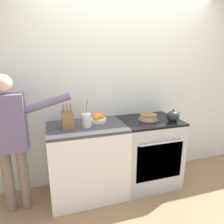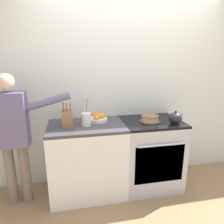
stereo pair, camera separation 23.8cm
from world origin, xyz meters
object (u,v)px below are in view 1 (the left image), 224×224
object	(u,v)px
tea_kettle	(173,116)
person_baker	(11,134)
knife_block	(68,120)
utensil_crock	(87,120)
fruit_bowl	(98,118)
layer_cake	(148,117)
stove_range	(148,151)

from	to	relation	value
tea_kettle	person_baker	distance (m)	1.88
knife_block	utensil_crock	xyz separation A→B (m)	(0.21, -0.02, -0.02)
fruit_bowl	person_baker	world-z (taller)	person_baker
knife_block	layer_cake	bearing A→B (deg)	-0.47
knife_block	person_baker	xyz separation A→B (m)	(-0.59, -0.02, -0.10)
fruit_bowl	stove_range	bearing A→B (deg)	-10.34
stove_range	utensil_crock	bearing A→B (deg)	-177.78
utensil_crock	tea_kettle	bearing A→B (deg)	-6.90
stove_range	tea_kettle	xyz separation A→B (m)	(0.24, -0.16, 0.53)
utensil_crock	person_baker	bearing A→B (deg)	-179.61
fruit_bowl	person_baker	xyz separation A→B (m)	(-0.97, -0.16, -0.04)
knife_block	person_baker	size ratio (longest dim) A/B	0.19
tea_kettle	person_baker	xyz separation A→B (m)	(-1.88, 0.12, -0.07)
layer_cake	knife_block	bearing A→B (deg)	179.53
tea_kettle	knife_block	size ratio (longest dim) A/B	0.69
knife_block	stove_range	bearing A→B (deg)	0.79
layer_cake	utensil_crock	size ratio (longest dim) A/B	0.79
utensil_crock	fruit_bowl	xyz separation A→B (m)	(0.16, 0.15, -0.04)
stove_range	fruit_bowl	distance (m)	0.84
stove_range	person_baker	size ratio (longest dim) A/B	0.59
tea_kettle	utensil_crock	distance (m)	1.08
knife_block	person_baker	world-z (taller)	person_baker
fruit_bowl	person_baker	bearing A→B (deg)	-170.69
utensil_crock	person_baker	size ratio (longest dim) A/B	0.22
layer_cake	person_baker	xyz separation A→B (m)	(-1.61, -0.01, -0.04)
knife_block	fruit_bowl	size ratio (longest dim) A/B	1.22
knife_block	tea_kettle	bearing A→B (deg)	-6.54
stove_range	tea_kettle	bearing A→B (deg)	-34.35
fruit_bowl	utensil_crock	bearing A→B (deg)	-136.98
stove_range	fruit_bowl	world-z (taller)	fruit_bowl
fruit_bowl	tea_kettle	bearing A→B (deg)	-17.40
layer_cake	tea_kettle	bearing A→B (deg)	-27.20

